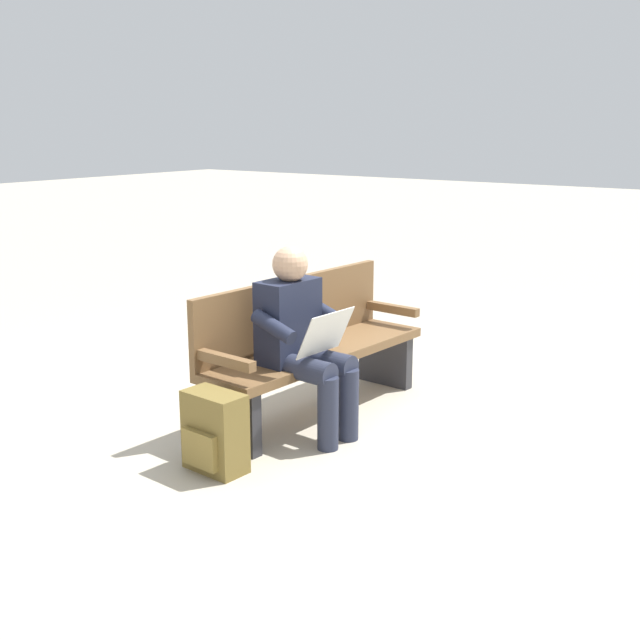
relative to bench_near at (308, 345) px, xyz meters
name	(u,v)px	position (x,y,z in m)	size (l,w,h in m)	color
ground_plane	(317,412)	(0.00, 0.07, -0.46)	(40.00, 40.00, 0.00)	#B7AD99
bench_near	(308,345)	(0.00, 0.00, 0.00)	(1.83, 0.59, 0.90)	brown
person_seated	(302,337)	(0.35, 0.21, 0.17)	(0.59, 0.59, 1.18)	#1E2338
backpack	(214,433)	(1.09, 0.15, -0.23)	(0.26, 0.37, 0.46)	brown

